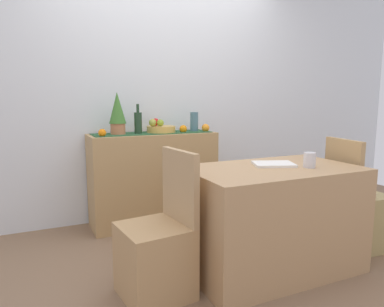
{
  "coord_description": "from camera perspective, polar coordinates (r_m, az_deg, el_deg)",
  "views": [
    {
      "loc": [
        -1.28,
        -2.32,
        1.21
      ],
      "look_at": [
        -0.03,
        0.39,
        0.75
      ],
      "focal_mm": 33.36,
      "sensor_mm": 36.0,
      "label": 1
    }
  ],
  "objects": [
    {
      "name": "ground_plane",
      "position": [
        2.92,
        3.87,
        -15.96
      ],
      "size": [
        6.4,
        6.4,
        0.02
      ],
      "primitive_type": "cube",
      "color": "#83654B",
      "rests_on": "ground"
    },
    {
      "name": "room_wall_rear",
      "position": [
        3.73,
        -4.77,
        10.89
      ],
      "size": [
        6.4,
        0.06,
        2.7
      ],
      "primitive_type": "cube",
      "color": "silver",
      "rests_on": "ground"
    },
    {
      "name": "sideboard_console",
      "position": [
        3.51,
        -6.17,
        -3.96
      ],
      "size": [
        1.2,
        0.42,
        0.88
      ],
      "primitive_type": "cube",
      "color": "tan",
      "rests_on": "ground"
    },
    {
      "name": "table_runner",
      "position": [
        3.44,
        -6.29,
        3.28
      ],
      "size": [
        1.13,
        0.32,
        0.01
      ],
      "primitive_type": "cube",
      "color": "#265230",
      "rests_on": "sideboard_console"
    },
    {
      "name": "fruit_bowl",
      "position": [
        3.46,
        -4.96,
        3.9
      ],
      "size": [
        0.28,
        0.28,
        0.06
      ],
      "primitive_type": "cylinder",
      "color": "gold",
      "rests_on": "table_runner"
    },
    {
      "name": "apple_rear",
      "position": [
        3.42,
        -5.08,
        4.9
      ],
      "size": [
        0.07,
        0.07,
        0.07
      ],
      "primitive_type": "sphere",
      "color": "olive",
      "rests_on": "fruit_bowl"
    },
    {
      "name": "apple_upper",
      "position": [
        3.52,
        -5.85,
        5.04
      ],
      "size": [
        0.07,
        0.07,
        0.07
      ],
      "primitive_type": "sphere",
      "color": "red",
      "rests_on": "fruit_bowl"
    },
    {
      "name": "apple_center",
      "position": [
        3.42,
        -6.33,
        4.93
      ],
      "size": [
        0.07,
        0.07,
        0.07
      ],
      "primitive_type": "sphere",
      "color": "#9AA440",
      "rests_on": "fruit_bowl"
    },
    {
      "name": "wine_bottle",
      "position": [
        3.38,
        -8.62,
        4.92
      ],
      "size": [
        0.07,
        0.07,
        0.28
      ],
      "color": "#223C25",
      "rests_on": "sideboard_console"
    },
    {
      "name": "ceramic_vase",
      "position": [
        3.59,
        0.35,
        5.08
      ],
      "size": [
        0.08,
        0.08,
        0.19
      ],
      "primitive_type": "cylinder",
      "color": "slate",
      "rests_on": "sideboard_console"
    },
    {
      "name": "potted_plant",
      "position": [
        3.33,
        -11.83,
        6.43
      ],
      "size": [
        0.15,
        0.15,
        0.39
      ],
      "color": "#BA724B",
      "rests_on": "sideboard_console"
    },
    {
      "name": "orange_loose_far",
      "position": [
        3.57,
        2.18,
        4.13
      ],
      "size": [
        0.08,
        0.08,
        0.08
      ],
      "primitive_type": "sphere",
      "color": "orange",
      "rests_on": "sideboard_console"
    },
    {
      "name": "orange_loose_near_bowl",
      "position": [
        3.2,
        -14.16,
        3.23
      ],
      "size": [
        0.07,
        0.07,
        0.07
      ],
      "primitive_type": "sphere",
      "color": "orange",
      "rests_on": "sideboard_console"
    },
    {
      "name": "orange_loose_end",
      "position": [
        3.47,
        -1.42,
        3.96
      ],
      "size": [
        0.07,
        0.07,
        0.07
      ],
      "primitive_type": "sphere",
      "color": "orange",
      "rests_on": "sideboard_console"
    },
    {
      "name": "dining_table",
      "position": [
        2.63,
        12.58,
        -10.08
      ],
      "size": [
        1.19,
        0.72,
        0.74
      ],
      "primitive_type": "cube",
      "color": "tan",
      "rests_on": "ground"
    },
    {
      "name": "open_book",
      "position": [
        2.61,
        12.92,
        -1.67
      ],
      "size": [
        0.34,
        0.3,
        0.02
      ],
      "primitive_type": "cube",
      "rotation": [
        0.0,
        0.0,
        -0.37
      ],
      "color": "white",
      "rests_on": "dining_table"
    },
    {
      "name": "coffee_cup",
      "position": [
        2.59,
        18.29,
        -1.0
      ],
      "size": [
        0.08,
        0.08,
        0.1
      ],
      "primitive_type": "cylinder",
      "color": "silver",
      "rests_on": "dining_table"
    },
    {
      "name": "chair_near_window",
      "position": [
        2.29,
        -5.61,
        -15.69
      ],
      "size": [
        0.44,
        0.44,
        0.9
      ],
      "color": "tan",
      "rests_on": "ground"
    },
    {
      "name": "chair_by_corner",
      "position": [
        3.24,
        24.82,
        -9.03
      ],
      "size": [
        0.45,
        0.45,
        0.9
      ],
      "color": "tan",
      "rests_on": "ground"
    }
  ]
}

